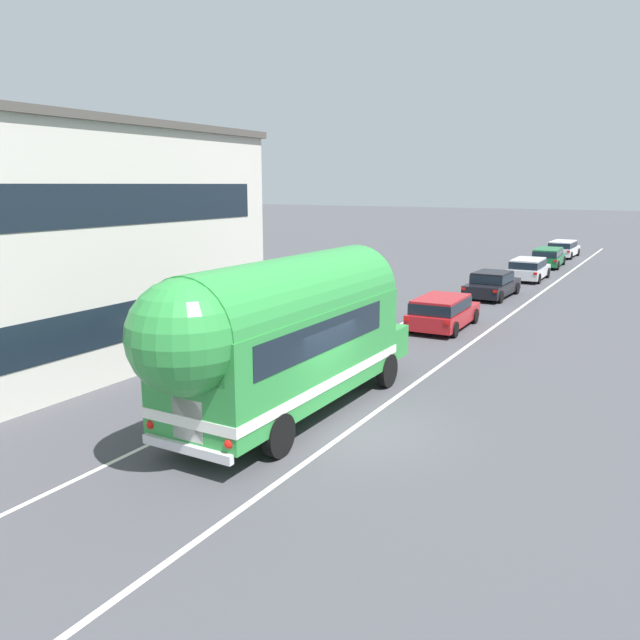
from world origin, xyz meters
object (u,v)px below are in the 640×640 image
car_third (528,268)px  painted_bus (282,332)px  car_fifth (563,248)px  car_second (492,283)px  car_fourth (548,256)px  car_lead (442,310)px

car_third → painted_bus: bearing=-90.3°
painted_bus → car_fifth: size_ratio=2.20×
car_second → car_third: same height
car_fourth → painted_bus: bearing=-90.0°
painted_bus → car_second: painted_bus is taller
car_second → car_fifth: same height
car_second → car_fourth: (0.17, 14.67, 0.06)m
painted_bus → car_lead: painted_bus is taller
painted_bus → car_lead: size_ratio=2.30×
car_third → car_fifth: size_ratio=0.94×
painted_bus → car_third: size_ratio=2.34×
painted_bus → car_third: 28.12m
painted_bus → car_second: size_ratio=2.20×
painted_bus → car_fifth: bearing=90.2°
painted_bus → car_fifth: painted_bus is taller
car_lead → car_second: (-0.23, 8.68, -0.04)m
car_fourth → car_fifth: size_ratio=1.01×
car_second → car_fourth: size_ratio=0.98×
painted_bus → car_third: painted_bus is taller
painted_bus → car_fourth: (-0.03, 35.48, -1.51)m
painted_bus → car_fourth: painted_bus is taller
car_lead → car_fourth: 23.35m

